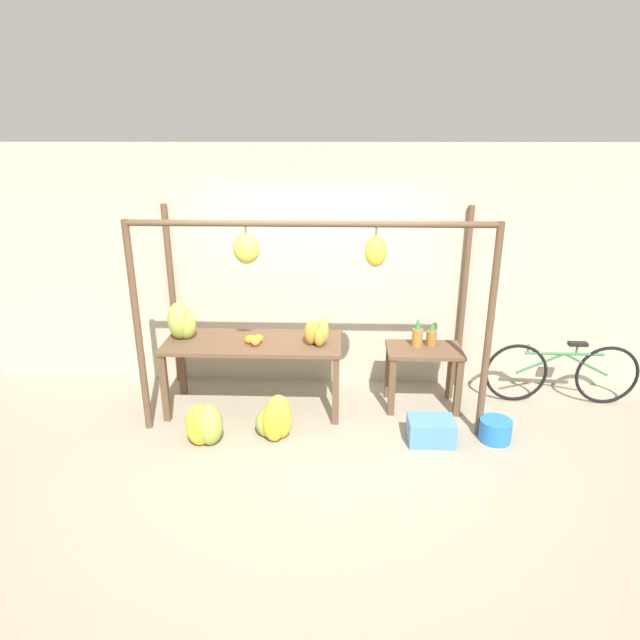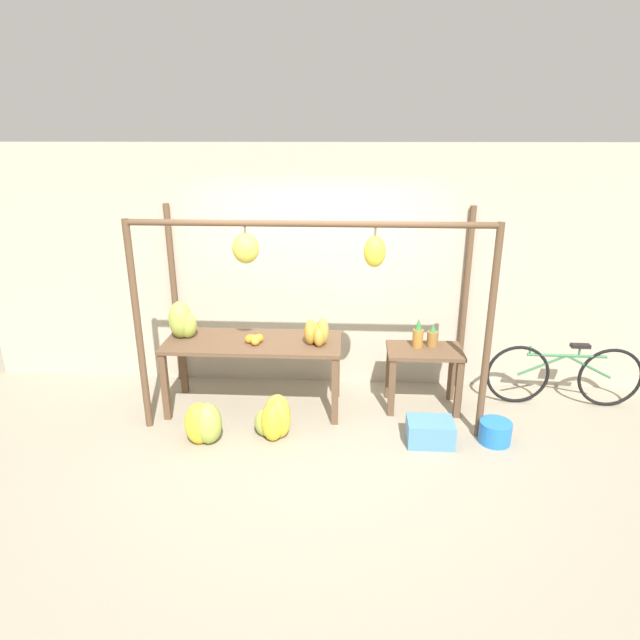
# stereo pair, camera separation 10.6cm
# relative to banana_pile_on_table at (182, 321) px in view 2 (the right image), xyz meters

# --- Properties ---
(ground_plane) EXTENTS (20.00, 20.00, 0.00)m
(ground_plane) POSITION_rel_banana_pile_on_table_xyz_m (1.42, -0.86, -0.98)
(ground_plane) COLOR gray
(shop_wall_back) EXTENTS (8.00, 0.08, 2.80)m
(shop_wall_back) POSITION_rel_banana_pile_on_table_xyz_m (1.42, 0.70, 0.42)
(shop_wall_back) COLOR #B2A893
(shop_wall_back) RESTS_ON ground_plane
(stall_awning) EXTENTS (3.46, 1.28, 2.15)m
(stall_awning) POSITION_rel_banana_pile_on_table_xyz_m (1.38, -0.23, 0.52)
(stall_awning) COLOR brown
(stall_awning) RESTS_ON ground_plane
(display_table_main) EXTENTS (1.88, 0.73, 0.79)m
(display_table_main) POSITION_rel_banana_pile_on_table_xyz_m (0.77, -0.06, -0.29)
(display_table_main) COLOR brown
(display_table_main) RESTS_ON ground_plane
(display_table_side) EXTENTS (0.81, 0.51, 0.69)m
(display_table_side) POSITION_rel_banana_pile_on_table_xyz_m (2.61, 0.05, -0.46)
(display_table_side) COLOR brown
(display_table_side) RESTS_ON ground_plane
(banana_pile_on_table) EXTENTS (0.33, 0.30, 0.41)m
(banana_pile_on_table) POSITION_rel_banana_pile_on_table_xyz_m (0.00, 0.00, 0.00)
(banana_pile_on_table) COLOR #9EB247
(banana_pile_on_table) RESTS_ON display_table_main
(orange_pile) EXTENTS (0.19, 0.19, 0.09)m
(orange_pile) POSITION_rel_banana_pile_on_table_xyz_m (0.80, -0.12, -0.15)
(orange_pile) COLOR orange
(orange_pile) RESTS_ON display_table_main
(pineapple_cluster) EXTENTS (0.27, 0.15, 0.33)m
(pineapple_cluster) POSITION_rel_banana_pile_on_table_xyz_m (2.61, 0.13, -0.16)
(pineapple_cluster) COLOR olive
(pineapple_cluster) RESTS_ON display_table_side
(banana_pile_ground_left) EXTENTS (0.44, 0.43, 0.43)m
(banana_pile_ground_left) POSITION_rel_banana_pile_on_table_xyz_m (0.38, -0.79, -0.78)
(banana_pile_ground_left) COLOR #9EB247
(banana_pile_ground_left) RESTS_ON ground_plane
(banana_pile_ground_right) EXTENTS (0.46, 0.45, 0.43)m
(banana_pile_ground_right) POSITION_rel_banana_pile_on_table_xyz_m (1.07, -0.65, -0.78)
(banana_pile_ground_right) COLOR gold
(banana_pile_ground_right) RESTS_ON ground_plane
(fruit_crate_white) EXTENTS (0.45, 0.32, 0.25)m
(fruit_crate_white) POSITION_rel_banana_pile_on_table_xyz_m (2.61, -0.69, -0.86)
(fruit_crate_white) COLOR #4C84B2
(fruit_crate_white) RESTS_ON ground_plane
(blue_bucket) EXTENTS (0.31, 0.31, 0.22)m
(blue_bucket) POSITION_rel_banana_pile_on_table_xyz_m (3.25, -0.64, -0.87)
(blue_bucket) COLOR blue
(blue_bucket) RESTS_ON ground_plane
(parked_bicycle) EXTENTS (1.69, 0.08, 0.73)m
(parked_bicycle) POSITION_rel_banana_pile_on_table_xyz_m (4.18, 0.20, -0.62)
(parked_bicycle) COLOR black
(parked_bicycle) RESTS_ON ground_plane
(papaya_pile) EXTENTS (0.29, 0.23, 0.29)m
(papaya_pile) POSITION_rel_banana_pile_on_table_xyz_m (1.45, -0.12, -0.06)
(papaya_pile) COLOR #93A33D
(papaya_pile) RESTS_ON display_table_main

